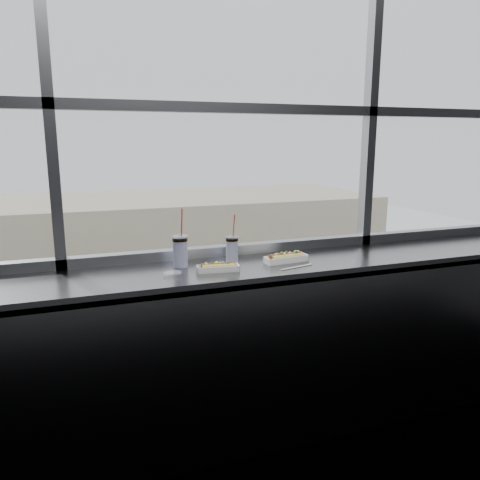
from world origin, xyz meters
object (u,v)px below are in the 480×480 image
object	(u,v)px
wrapper	(172,273)
car_far_b	(166,335)
hotdog_tray_left	(218,267)
pedestrian_c	(150,311)
car_far_c	(310,315)
tree_right	(250,272)
pedestrian_b	(96,325)
soda_cup_right	(232,248)
hotdog_tray_right	(286,258)
tree_center	(88,291)
pedestrian_d	(201,304)
soda_cup_left	(180,250)
car_near_c	(102,425)
loose_straw	(297,267)
car_near_e	(383,370)
car_near_d	(253,393)

from	to	relation	value
wrapper	car_far_b	world-z (taller)	wrapper
hotdog_tray_left	pedestrian_c	size ratio (longest dim) A/B	0.13
car_far_c	tree_right	size ratio (longest dim) A/B	1.31
car_far_c	pedestrian_b	bearing A→B (deg)	77.02
soda_cup_right	car_far_c	world-z (taller)	soda_cup_right
hotdog_tray_right	car_far_b	distance (m)	26.92
tree_center	pedestrian_d	bearing A→B (deg)	6.55
soda_cup_left	car_near_c	distance (m)	19.69
tree_center	tree_right	bearing A→B (deg)	0.00
loose_straw	tree_center	xyz separation A→B (m)	(-0.63, 28.44, -8.91)
hotdog_tray_right	pedestrian_b	size ratio (longest dim) A/B	0.13
car_near_e	hotdog_tray_right	bearing A→B (deg)	147.69
soda_cup_right	loose_straw	size ratio (longest dim) A/B	1.30
pedestrian_c	pedestrian_d	xyz separation A→B (m)	(3.74, -0.02, 0.09)
hotdog_tray_right	soda_cup_right	bearing A→B (deg)	153.10
hotdog_tray_right	pedestrian_c	distance (m)	31.47
soda_cup_left	tree_center	bearing A→B (deg)	90.03
hotdog_tray_right	car_far_b	size ratio (longest dim) A/B	0.04
pedestrian_d	car_near_c	bearing A→B (deg)	148.66
car_far_b	pedestrian_c	size ratio (longest dim) A/B	3.46
pedestrian_c	car_near_e	bearing A→B (deg)	38.07
car_near_c	car_near_e	bearing A→B (deg)	-87.27
loose_straw	car_near_d	world-z (taller)	loose_straw
soda_cup_right	car_near_c	size ratio (longest dim) A/B	0.05
hotdog_tray_right	tree_right	world-z (taller)	hotdog_tray_right
soda_cup_left	loose_straw	distance (m)	0.67
soda_cup_right	wrapper	size ratio (longest dim) A/B	2.84
car_far_b	car_near_d	size ratio (longest dim) A/B	1.03
soda_cup_right	tree_center	world-z (taller)	soda_cup_right
car_near_d	pedestrian_d	size ratio (longest dim) A/B	3.08
hotdog_tray_left	wrapper	world-z (taller)	hotdog_tray_left
wrapper	pedestrian_d	xyz separation A→B (m)	(7.91, 29.24, -11.06)
soda_cup_left	pedestrian_b	world-z (taller)	soda_cup_left
hotdog_tray_left	car_near_d	xyz separation A→B (m)	(6.68, 16.35, -11.03)
car_far_b	pedestrian_c	bearing A→B (deg)	3.13
wrapper	soda_cup_left	bearing A→B (deg)	63.11
pedestrian_d	loose_straw	bearing A→B (deg)	166.18
car_near_d	car_near_e	bearing A→B (deg)	-93.53
soda_cup_left	pedestrian_c	bearing A→B (deg)	82.00
hotdog_tray_left	pedestrian_d	size ratio (longest dim) A/B	0.12
car_near_e	car_far_b	size ratio (longest dim) A/B	0.88
pedestrian_b	car_near_c	bearing A→B (deg)	-1.90
soda_cup_right	pedestrian_d	xyz separation A→B (m)	(7.52, 29.08, -11.13)
tree_center	hotdog_tray_left	bearing A→B (deg)	-89.62
soda_cup_left	wrapper	bearing A→B (deg)	-116.89
hotdog_tray_right	tree_center	size ratio (longest dim) A/B	0.06
car_far_b	car_near_c	size ratio (longest dim) A/B	1.16
soda_cup_right	car_far_b	world-z (taller)	soda_cup_right
pedestrian_b	soda_cup_left	bearing A→B (deg)	-0.73
soda_cup_right	pedestrian_b	world-z (taller)	soda_cup_right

